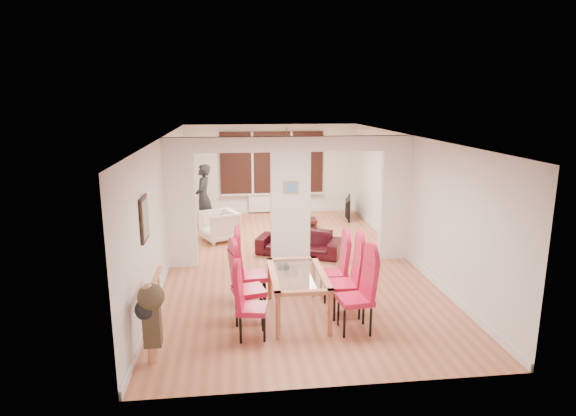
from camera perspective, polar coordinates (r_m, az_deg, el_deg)
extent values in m
cube|color=#B66A49|center=(10.12, 0.28, -6.36)|extent=(5.00, 9.00, 0.01)
cube|color=white|center=(9.77, 0.29, 0.86)|extent=(5.00, 0.18, 2.60)
cube|color=black|center=(14.09, -1.91, 5.41)|extent=(3.00, 0.08, 1.80)
cube|color=white|center=(14.26, -1.87, 0.60)|extent=(1.40, 0.08, 0.50)
sphere|color=orange|center=(12.92, -0.17, 7.63)|extent=(0.36, 0.36, 0.36)
cube|color=gray|center=(7.41, -16.66, -1.23)|extent=(0.04, 0.52, 0.67)
cube|color=#4C8CD8|center=(9.62, 0.36, 2.49)|extent=(0.30, 0.03, 0.25)
imported|color=black|center=(10.50, 1.30, -4.13)|extent=(1.93, 1.34, 0.53)
imported|color=beige|center=(11.59, -8.12, -2.11)|extent=(1.03, 1.05, 0.73)
imported|color=black|center=(12.62, -9.99, 1.31)|extent=(0.67, 0.50, 1.69)
imported|color=black|center=(13.73, 6.80, 0.05)|extent=(1.06, 0.38, 0.61)
cylinder|color=#143F19|center=(12.66, 1.89, -0.66)|extent=(0.07, 0.07, 0.28)
imported|color=#331611|center=(12.56, 0.34, -1.32)|extent=(0.20, 0.20, 0.05)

